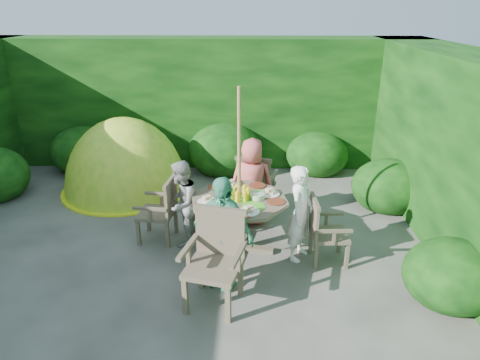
{
  "coord_description": "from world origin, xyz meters",
  "views": [
    {
      "loc": [
        1.12,
        -4.62,
        3.09
      ],
      "look_at": [
        0.96,
        0.8,
        0.85
      ],
      "focal_mm": 32.0,
      "sensor_mm": 36.0,
      "label": 1
    }
  ],
  "objects_px": {
    "patio_table": "(239,207)",
    "child_back": "(252,182)",
    "parasol_pole": "(239,174)",
    "child_front": "(223,233)",
    "garden_chair_front": "(216,257)",
    "garden_chair_left": "(162,209)",
    "dome_tent": "(127,189)",
    "child_right": "(300,213)",
    "garden_chair_back": "(256,184)",
    "garden_chair_right": "(324,230)",
    "child_left": "(182,203)"
  },
  "relations": [
    {
      "from": "child_left",
      "to": "child_front",
      "type": "height_order",
      "value": "child_front"
    },
    {
      "from": "child_right",
      "to": "dome_tent",
      "type": "height_order",
      "value": "dome_tent"
    },
    {
      "from": "patio_table",
      "to": "garden_chair_back",
      "type": "relative_size",
      "value": 1.62
    },
    {
      "from": "garden_chair_left",
      "to": "garden_chair_front",
      "type": "bearing_deg",
      "value": 39.63
    },
    {
      "from": "child_right",
      "to": "child_back",
      "type": "relative_size",
      "value": 0.96
    },
    {
      "from": "child_right",
      "to": "child_left",
      "type": "bearing_deg",
      "value": 103.4
    },
    {
      "from": "garden_chair_right",
      "to": "child_front",
      "type": "distance_m",
      "value": 1.38
    },
    {
      "from": "dome_tent",
      "to": "child_right",
      "type": "bearing_deg",
      "value": -18.62
    },
    {
      "from": "patio_table",
      "to": "garden_chair_front",
      "type": "xyz_separation_m",
      "value": [
        -0.23,
        -1.07,
        -0.09
      ]
    },
    {
      "from": "garden_chair_front",
      "to": "child_right",
      "type": "distance_m",
      "value": 1.35
    },
    {
      "from": "garden_chair_front",
      "to": "child_back",
      "type": "height_order",
      "value": "child_back"
    },
    {
      "from": "parasol_pole",
      "to": "child_left",
      "type": "height_order",
      "value": "parasol_pole"
    },
    {
      "from": "garden_chair_front",
      "to": "child_left",
      "type": "relative_size",
      "value": 0.86
    },
    {
      "from": "child_right",
      "to": "garden_chair_front",
      "type": "bearing_deg",
      "value": 157.21
    },
    {
      "from": "garden_chair_right",
      "to": "dome_tent",
      "type": "relative_size",
      "value": 0.31
    },
    {
      "from": "garden_chair_back",
      "to": "dome_tent",
      "type": "height_order",
      "value": "dome_tent"
    },
    {
      "from": "garden_chair_back",
      "to": "child_right",
      "type": "xyz_separation_m",
      "value": [
        0.56,
        -1.24,
        0.13
      ]
    },
    {
      "from": "garden_chair_left",
      "to": "garden_chair_back",
      "type": "distance_m",
      "value": 1.55
    },
    {
      "from": "garden_chair_back",
      "to": "dome_tent",
      "type": "xyz_separation_m",
      "value": [
        -2.31,
        0.91,
        -0.51
      ]
    },
    {
      "from": "child_right",
      "to": "child_left",
      "type": "relative_size",
      "value": 1.07
    },
    {
      "from": "patio_table",
      "to": "child_back",
      "type": "height_order",
      "value": "child_back"
    },
    {
      "from": "garden_chair_right",
      "to": "garden_chair_back",
      "type": "xyz_separation_m",
      "value": [
        -0.86,
        1.32,
        0.06
      ]
    },
    {
      "from": "dome_tent",
      "to": "parasol_pole",
      "type": "bearing_deg",
      "value": -25.36
    },
    {
      "from": "patio_table",
      "to": "child_back",
      "type": "relative_size",
      "value": 1.17
    },
    {
      "from": "child_left",
      "to": "child_front",
      "type": "relative_size",
      "value": 0.87
    },
    {
      "from": "garden_chair_right",
      "to": "child_back",
      "type": "height_order",
      "value": "child_back"
    },
    {
      "from": "garden_chair_left",
      "to": "child_left",
      "type": "relative_size",
      "value": 0.75
    },
    {
      "from": "parasol_pole",
      "to": "child_front",
      "type": "distance_m",
      "value": 0.9
    },
    {
      "from": "parasol_pole",
      "to": "garden_chair_front",
      "type": "height_order",
      "value": "parasol_pole"
    },
    {
      "from": "child_back",
      "to": "garden_chair_right",
      "type": "bearing_deg",
      "value": 129.8
    },
    {
      "from": "patio_table",
      "to": "garden_chair_right",
      "type": "xyz_separation_m",
      "value": [
        1.08,
        -0.25,
        -0.19
      ]
    },
    {
      "from": "garden_chair_right",
      "to": "child_back",
      "type": "xyz_separation_m",
      "value": [
        -0.92,
        1.03,
        0.21
      ]
    },
    {
      "from": "patio_table",
      "to": "garden_chair_front",
      "type": "distance_m",
      "value": 1.09
    },
    {
      "from": "child_right",
      "to": "child_front",
      "type": "relative_size",
      "value": 0.93
    },
    {
      "from": "garden_chair_front",
      "to": "dome_tent",
      "type": "height_order",
      "value": "dome_tent"
    },
    {
      "from": "garden_chair_back",
      "to": "child_left",
      "type": "relative_size",
      "value": 0.8
    },
    {
      "from": "child_right",
      "to": "child_front",
      "type": "distance_m",
      "value": 1.13
    },
    {
      "from": "patio_table",
      "to": "child_left",
      "type": "xyz_separation_m",
      "value": [
        -0.79,
        0.16,
        -0.04
      ]
    },
    {
      "from": "child_right",
      "to": "dome_tent",
      "type": "relative_size",
      "value": 0.47
    },
    {
      "from": "patio_table",
      "to": "dome_tent",
      "type": "bearing_deg",
      "value": 136.48
    },
    {
      "from": "garden_chair_back",
      "to": "garden_chair_front",
      "type": "relative_size",
      "value": 0.93
    },
    {
      "from": "garden_chair_front",
      "to": "child_right",
      "type": "height_order",
      "value": "child_right"
    },
    {
      "from": "garden_chair_right",
      "to": "garden_chair_back",
      "type": "height_order",
      "value": "garden_chair_back"
    },
    {
      "from": "dome_tent",
      "to": "child_left",
      "type": "bearing_deg",
      "value": -36.2
    },
    {
      "from": "garden_chair_front",
      "to": "patio_table",
      "type": "bearing_deg",
      "value": 92.05
    },
    {
      "from": "garden_chair_right",
      "to": "garden_chair_left",
      "type": "bearing_deg",
      "value": 74.75
    },
    {
      "from": "garden_chair_front",
      "to": "child_left",
      "type": "distance_m",
      "value": 1.35
    },
    {
      "from": "patio_table",
      "to": "garden_chair_left",
      "type": "distance_m",
      "value": 1.12
    },
    {
      "from": "garden_chair_left",
      "to": "child_front",
      "type": "distance_m",
      "value": 1.38
    },
    {
      "from": "patio_table",
      "to": "garden_chair_left",
      "type": "relative_size",
      "value": 1.74
    }
  ]
}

